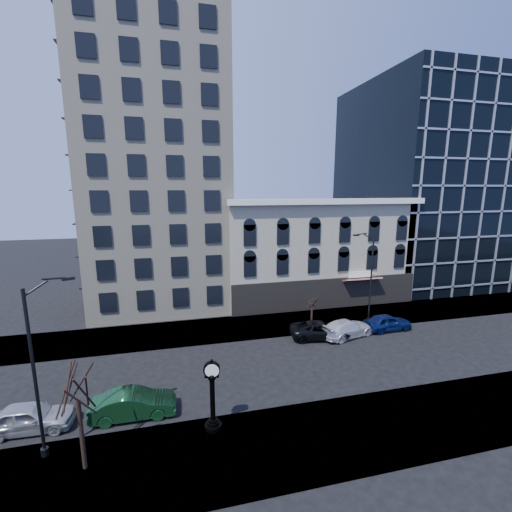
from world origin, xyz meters
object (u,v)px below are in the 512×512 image
object	(u,v)px
street_clock	(212,398)
car_near_a	(30,417)
street_lamp_near	(44,321)
car_near_b	(134,404)

from	to	relation	value
street_clock	car_near_a	size ratio (longest dim) A/B	0.91
street_clock	street_lamp_near	xyz separation A→B (m)	(-7.98, 0.28, 5.18)
street_lamp_near	car_near_b	distance (m)	7.59
street_clock	street_lamp_near	size ratio (longest dim) A/B	0.45
street_clock	street_lamp_near	bearing A→B (deg)	-172.33
street_lamp_near	car_near_a	bearing A→B (deg)	110.95
street_clock	car_near_a	xyz separation A→B (m)	(-10.14, 2.47, -1.25)
street_lamp_near	car_near_b	bearing A→B (deg)	7.11
car_near_a	car_near_b	size ratio (longest dim) A/B	0.95
street_clock	car_near_a	distance (m)	10.51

